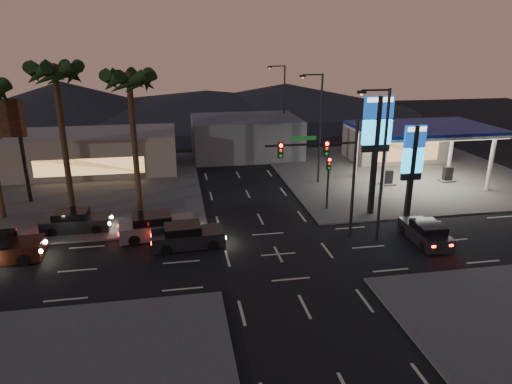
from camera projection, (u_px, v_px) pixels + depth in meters
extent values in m
plane|color=black|center=(278.00, 254.00, 28.57)|extent=(140.00, 140.00, 0.00)
cube|color=#47443F|center=(397.00, 172.00, 46.16)|extent=(24.00, 24.00, 0.12)
cube|color=#47443F|center=(64.00, 189.00, 40.81)|extent=(24.00, 24.00, 0.12)
cylinder|color=silver|center=(383.00, 169.00, 38.02)|extent=(0.36, 0.36, 5.00)
cylinder|color=silver|center=(491.00, 164.00, 39.69)|extent=(0.36, 0.36, 5.00)
cylinder|color=silver|center=(356.00, 153.00, 43.62)|extent=(0.36, 0.36, 5.00)
cylinder|color=silver|center=(451.00, 149.00, 45.29)|extent=(0.36, 0.36, 5.00)
cube|color=silver|center=(424.00, 129.00, 40.80)|extent=(12.00, 8.00, 0.50)
cube|color=white|center=(423.00, 132.00, 40.90)|extent=(11.60, 7.60, 0.06)
cube|color=navy|center=(424.00, 127.00, 40.75)|extent=(12.20, 8.20, 0.25)
cube|color=black|center=(388.00, 178.00, 41.69)|extent=(0.80, 0.50, 1.40)
cube|color=black|center=(448.00, 174.00, 42.70)|extent=(0.80, 0.50, 1.40)
cube|color=#726B5B|center=(395.00, 142.00, 50.55)|extent=(10.00, 6.00, 4.00)
cube|color=black|center=(375.00, 158.00, 33.70)|extent=(0.35, 0.35, 9.00)
cube|color=navy|center=(379.00, 107.00, 32.53)|extent=(2.20, 0.30, 1.60)
cube|color=white|center=(380.00, 99.00, 32.35)|extent=(1.98, 0.32, 0.35)
cube|color=#1AB7FF|center=(377.00, 132.00, 33.10)|extent=(2.20, 0.30, 1.80)
cube|color=black|center=(375.00, 148.00, 33.48)|extent=(2.09, 0.28, 0.50)
cube|color=black|center=(411.00, 173.00, 33.50)|extent=(0.35, 0.35, 7.00)
cube|color=navy|center=(415.00, 136.00, 32.65)|extent=(1.60, 0.30, 1.60)
cube|color=white|center=(416.00, 129.00, 32.47)|extent=(1.44, 0.32, 0.35)
cube|color=#1AB7FF|center=(413.00, 161.00, 33.22)|extent=(1.60, 0.30, 1.80)
cube|color=black|center=(411.00, 177.00, 33.60)|extent=(1.52, 0.28, 0.50)
cylinder|color=black|center=(354.00, 180.00, 30.09)|extent=(0.20, 0.20, 8.00)
cylinder|color=black|center=(311.00, 144.00, 28.79)|extent=(6.00, 0.14, 0.14)
cube|color=#0C3F14|center=(304.00, 138.00, 28.58)|extent=(1.60, 0.05, 0.25)
cube|color=black|center=(326.00, 148.00, 29.06)|extent=(0.32, 0.25, 1.00)
sphere|color=#FF0C07|center=(327.00, 144.00, 28.81)|extent=(0.22, 0.22, 0.22)
sphere|color=orange|center=(327.00, 149.00, 28.92)|extent=(0.20, 0.20, 0.20)
sphere|color=#0CB226|center=(327.00, 154.00, 29.02)|extent=(0.20, 0.20, 0.20)
cube|color=black|center=(280.00, 150.00, 28.56)|extent=(0.32, 0.25, 1.00)
sphere|color=#FF0C07|center=(281.00, 146.00, 28.31)|extent=(0.22, 0.22, 0.22)
sphere|color=orange|center=(281.00, 151.00, 28.42)|extent=(0.20, 0.20, 0.20)
sphere|color=#0CB226|center=(281.00, 156.00, 28.52)|extent=(0.20, 0.20, 0.20)
cylinder|color=black|center=(328.00, 186.00, 35.39)|extent=(0.16, 0.16, 4.00)
cube|color=black|center=(329.00, 163.00, 34.82)|extent=(0.32, 0.25, 1.00)
sphere|color=#FF0C07|center=(330.00, 160.00, 34.58)|extent=(0.22, 0.22, 0.22)
sphere|color=orange|center=(329.00, 164.00, 34.68)|extent=(0.20, 0.20, 0.20)
sphere|color=#0CB226|center=(329.00, 168.00, 34.78)|extent=(0.20, 0.20, 0.20)
cylinder|color=black|center=(383.00, 168.00, 29.09)|extent=(0.18, 0.18, 10.00)
cylinder|color=black|center=(376.00, 90.00, 27.39)|extent=(1.80, 0.12, 0.12)
cube|color=black|center=(362.00, 92.00, 27.27)|extent=(0.50, 0.25, 0.18)
sphere|color=#FFCC8C|center=(362.00, 94.00, 27.31)|extent=(0.20, 0.20, 0.20)
cylinder|color=black|center=(320.00, 130.00, 41.23)|extent=(0.18, 0.18, 10.00)
cylinder|color=black|center=(313.00, 75.00, 39.52)|extent=(1.80, 0.12, 0.12)
cube|color=black|center=(303.00, 76.00, 39.40)|extent=(0.50, 0.25, 0.18)
sphere|color=#FFCC8C|center=(303.00, 77.00, 39.44)|extent=(0.20, 0.20, 0.20)
cylinder|color=black|center=(284.00, 109.00, 54.30)|extent=(0.18, 0.18, 10.00)
cylinder|color=black|center=(277.00, 66.00, 52.59)|extent=(1.80, 0.12, 0.12)
cube|color=black|center=(270.00, 67.00, 52.47)|extent=(0.50, 0.25, 0.18)
sphere|color=#FFCC8C|center=(270.00, 68.00, 52.51)|extent=(0.20, 0.20, 0.20)
cylinder|color=black|center=(135.00, 147.00, 34.32)|extent=(0.44, 0.44, 10.20)
sphere|color=black|center=(129.00, 78.00, 32.70)|extent=(0.90, 0.90, 0.90)
cone|color=black|center=(148.00, 82.00, 33.01)|extent=(0.90, 2.74, 1.91)
cone|color=black|center=(143.00, 81.00, 33.81)|extent=(2.57, 2.57, 1.91)
cone|color=black|center=(131.00, 80.00, 34.01)|extent=(2.74, 0.90, 1.91)
cone|color=black|center=(117.00, 81.00, 33.50)|extent=(2.57, 2.57, 1.91)
cone|color=black|center=(110.00, 82.00, 32.58)|extent=(0.90, 2.74, 1.91)
cone|color=black|center=(114.00, 83.00, 31.79)|extent=(2.57, 2.57, 1.91)
cone|color=black|center=(128.00, 83.00, 31.58)|extent=(2.74, 0.90, 1.91)
cone|color=black|center=(141.00, 83.00, 32.09)|extent=(2.57, 2.57, 1.91)
cylinder|color=black|center=(64.00, 146.00, 33.39)|extent=(0.44, 0.44, 10.80)
sphere|color=black|center=(54.00, 70.00, 31.68)|extent=(0.90, 0.90, 0.90)
cone|color=black|center=(74.00, 74.00, 31.99)|extent=(0.90, 2.74, 1.91)
cone|color=black|center=(71.00, 73.00, 32.78)|extent=(2.57, 2.57, 1.91)
cone|color=black|center=(59.00, 73.00, 32.98)|extent=(2.74, 0.90, 1.91)
cone|color=black|center=(44.00, 73.00, 32.48)|extent=(2.57, 2.57, 1.91)
cone|color=black|center=(35.00, 74.00, 31.55)|extent=(0.90, 2.74, 1.91)
cone|color=black|center=(37.00, 75.00, 30.76)|extent=(2.57, 2.57, 1.91)
cone|color=black|center=(50.00, 75.00, 30.56)|extent=(2.74, 0.90, 1.91)
cone|color=black|center=(66.00, 75.00, 31.07)|extent=(2.57, 2.57, 1.91)
cone|color=black|center=(0.00, 93.00, 31.53)|extent=(0.90, 2.74, 1.91)
cylinder|color=black|center=(25.00, 167.00, 36.75)|extent=(0.30, 0.30, 6.00)
cube|color=#726B5B|center=(96.00, 152.00, 46.13)|extent=(16.00, 8.00, 4.00)
cube|color=#4C4C51|center=(245.00, 137.00, 52.48)|extent=(12.00, 9.00, 4.40)
cone|color=black|center=(62.00, 99.00, 79.46)|extent=(40.00, 40.00, 6.00)
cone|color=black|center=(285.00, 97.00, 86.30)|extent=(50.00, 50.00, 5.00)
cone|color=black|center=(206.00, 101.00, 83.95)|extent=(60.00, 60.00, 4.00)
cube|color=black|center=(188.00, 238.00, 29.52)|extent=(4.71, 2.20, 0.94)
cube|color=black|center=(183.00, 230.00, 29.25)|extent=(2.40, 1.91, 0.68)
cylinder|color=black|center=(209.00, 234.00, 30.74)|extent=(0.68, 0.29, 0.67)
cylinder|color=black|center=(213.00, 245.00, 29.10)|extent=(0.68, 0.29, 0.67)
cylinder|color=black|center=(165.00, 238.00, 30.09)|extent=(0.68, 0.29, 0.67)
cylinder|color=black|center=(166.00, 250.00, 28.45)|extent=(0.68, 0.29, 0.67)
sphere|color=#FFF2BF|center=(222.00, 230.00, 30.58)|extent=(0.23, 0.23, 0.23)
sphere|color=#FFF2BF|center=(225.00, 237.00, 29.42)|extent=(0.23, 0.23, 0.23)
cube|color=#FF140A|center=(151.00, 235.00, 29.54)|extent=(0.10, 0.27, 0.15)
cube|color=#FF140A|center=(152.00, 243.00, 28.38)|extent=(0.10, 0.27, 0.15)
cylinder|color=black|center=(32.00, 246.00, 28.82)|extent=(0.74, 0.31, 0.73)
cylinder|color=black|center=(24.00, 260.00, 27.03)|extent=(0.74, 0.31, 0.73)
sphere|color=#FFF2BF|center=(45.00, 242.00, 28.64)|extent=(0.25, 0.25, 0.25)
sphere|color=#FFF2BF|center=(41.00, 251.00, 27.37)|extent=(0.25, 0.25, 0.25)
sphere|color=#FFF2BF|center=(1.00, 251.00, 27.40)|extent=(0.24, 0.24, 0.24)
cube|color=#5B5B5E|center=(157.00, 228.00, 30.91)|extent=(5.21, 2.62, 1.03)
cube|color=black|center=(152.00, 219.00, 30.60)|extent=(2.70, 2.19, 0.74)
cylinder|color=black|center=(179.00, 224.00, 32.30)|extent=(0.75, 0.35, 0.73)
cylinder|color=black|center=(183.00, 235.00, 30.53)|extent=(0.75, 0.35, 0.73)
cylinder|color=black|center=(133.00, 229.00, 31.46)|extent=(0.75, 0.35, 0.73)
cylinder|color=black|center=(134.00, 240.00, 29.69)|extent=(0.75, 0.35, 0.73)
sphere|color=#FFF2BF|center=(193.00, 220.00, 32.17)|extent=(0.25, 0.25, 0.25)
sphere|color=#FFF2BF|center=(196.00, 227.00, 30.92)|extent=(0.25, 0.25, 0.25)
cube|color=#FF140A|center=(119.00, 226.00, 30.82)|extent=(0.12, 0.29, 0.16)
cube|color=#FF140A|center=(119.00, 234.00, 29.57)|extent=(0.12, 0.29, 0.16)
cube|color=black|center=(77.00, 223.00, 31.92)|extent=(4.58, 1.98, 0.93)
cube|color=black|center=(71.00, 215.00, 31.68)|extent=(2.30, 1.79, 0.67)
cylinder|color=black|center=(101.00, 220.00, 33.04)|extent=(0.67, 0.26, 0.66)
cylinder|color=black|center=(97.00, 230.00, 31.40)|extent=(0.67, 0.26, 0.66)
cylinder|color=black|center=(59.00, 223.00, 32.60)|extent=(0.67, 0.26, 0.66)
cylinder|color=black|center=(52.00, 233.00, 30.95)|extent=(0.67, 0.26, 0.66)
sphere|color=#FFF2BF|center=(111.00, 217.00, 32.83)|extent=(0.23, 0.23, 0.23)
sphere|color=#FFF2BF|center=(109.00, 224.00, 31.67)|extent=(0.23, 0.23, 0.23)
cube|color=#FF140A|center=(45.00, 220.00, 32.10)|extent=(0.09, 0.26, 0.14)
cube|color=#FF140A|center=(40.00, 227.00, 30.94)|extent=(0.09, 0.26, 0.14)
cube|color=black|center=(425.00, 234.00, 30.19)|extent=(1.92, 4.33, 0.88)
cube|color=black|center=(428.00, 228.00, 29.73)|extent=(1.71, 2.18, 0.63)
cylinder|color=black|center=(404.00, 230.00, 31.42)|extent=(0.25, 0.63, 0.62)
cylinder|color=black|center=(426.00, 229.00, 31.66)|extent=(0.25, 0.63, 0.62)
cylinder|color=black|center=(423.00, 247.00, 28.87)|extent=(0.25, 0.63, 0.62)
cylinder|color=black|center=(447.00, 245.00, 29.10)|extent=(0.25, 0.63, 0.62)
cube|color=#FF140A|center=(434.00, 247.00, 28.06)|extent=(0.25, 0.08, 0.14)
cube|color=#FF140A|center=(451.00, 245.00, 28.22)|extent=(0.25, 0.08, 0.14)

